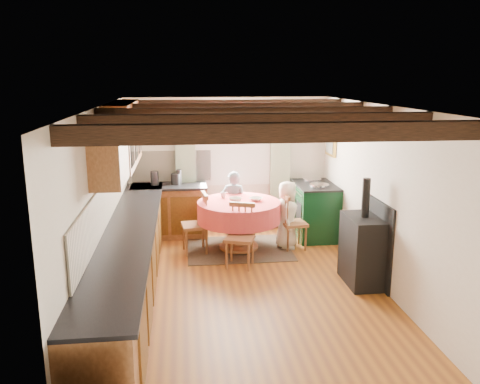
{
  "coord_description": "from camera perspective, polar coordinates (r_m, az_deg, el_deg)",
  "views": [
    {
      "loc": [
        -0.8,
        -5.96,
        2.76
      ],
      "look_at": [
        0.0,
        0.8,
        1.15
      ],
      "focal_mm": 36.81,
      "sensor_mm": 36.0,
      "label": 1
    }
  ],
  "objects": [
    {
      "name": "canister_tall",
      "position": [
        8.62,
        -9.87,
        1.59
      ],
      "size": [
        0.14,
        0.14,
        0.24
      ],
      "primitive_type": "cylinder",
      "color": "#262628",
      "rests_on": "worktop_back"
    },
    {
      "name": "wall_cabinet_solid",
      "position": [
        5.79,
        -14.96,
        4.3
      ],
      "size": [
        0.34,
        0.9,
        0.7
      ],
      "primitive_type": "cube",
      "color": "#A2683D",
      "rests_on": "wall_left"
    },
    {
      "name": "child_right",
      "position": [
        8.06,
        5.48,
        -2.63
      ],
      "size": [
        0.48,
        0.62,
        1.11
      ],
      "primitive_type": "imported",
      "rotation": [
        0.0,
        0.0,
        1.31
      ],
      "color": "#F2E7CA",
      "rests_on": "floor"
    },
    {
      "name": "worktop_back",
      "position": [
        8.6,
        -8.25,
        0.67
      ],
      "size": [
        1.3,
        0.64,
        0.04
      ],
      "primitive_type": "cube",
      "color": "black",
      "rests_on": "base_cabinet_back"
    },
    {
      "name": "chair_right",
      "position": [
        8.05,
        6.27,
        -3.39
      ],
      "size": [
        0.46,
        0.44,
        0.92
      ],
      "primitive_type": null,
      "rotation": [
        0.0,
        0.0,
        1.69
      ],
      "color": "brown",
      "rests_on": "floor"
    },
    {
      "name": "cast_iron_stove",
      "position": [
        6.79,
        14.15,
        -4.5
      ],
      "size": [
        0.44,
        0.73,
        1.46
      ],
      "primitive_type": null,
      "color": "black",
      "rests_on": "floor"
    },
    {
      "name": "base_cabinet_back",
      "position": [
        8.73,
        -8.15,
        -2.24
      ],
      "size": [
        1.3,
        0.6,
        0.88
      ],
      "primitive_type": "cube",
      "color": "#A2683D",
      "rests_on": "floor"
    },
    {
      "name": "bowl_b",
      "position": [
        7.85,
        -0.53,
        -0.9
      ],
      "size": [
        0.28,
        0.28,
        0.06
      ],
      "primitive_type": "imported",
      "rotation": [
        0.0,
        0.0,
        5.63
      ],
      "color": "silver",
      "rests_on": "dining_table"
    },
    {
      "name": "cup",
      "position": [
        8.1,
        -1.97,
        -0.35
      ],
      "size": [
        0.13,
        0.13,
        0.09
      ],
      "primitive_type": "imported",
      "rotation": [
        0.0,
        0.0,
        5.62
      ],
      "color": "silver",
      "rests_on": "dining_table"
    },
    {
      "name": "beam_d",
      "position": [
        7.02,
        -0.19,
        9.63
      ],
      "size": [
        3.6,
        0.16,
        0.16
      ],
      "primitive_type": "cube",
      "color": "#341E12",
      "rests_on": "ceiling"
    },
    {
      "name": "curtain_right",
      "position": [
        8.94,
        4.66,
        2.57
      ],
      "size": [
        0.35,
        0.1,
        2.1
      ],
      "primitive_type": "cube",
      "color": "#8BA184",
      "rests_on": "wall_back"
    },
    {
      "name": "canister_slim",
      "position": [
        8.61,
        -7.1,
        1.75
      ],
      "size": [
        0.09,
        0.09,
        0.26
      ],
      "primitive_type": "cylinder",
      "color": "#262628",
      "rests_on": "worktop_back"
    },
    {
      "name": "rug",
      "position": [
        8.09,
        -0.13,
        -6.61
      ],
      "size": [
        1.68,
        1.3,
        0.01
      ],
      "primitive_type": "cube",
      "color": "#3A2D24",
      "rests_on": "floor"
    },
    {
      "name": "curtain_left",
      "position": [
        8.77,
        -6.3,
        2.32
      ],
      "size": [
        0.35,
        0.1,
        2.1
      ],
      "primitive_type": "cube",
      "color": "#8BA184",
      "rests_on": "wall_back"
    },
    {
      "name": "wall_right",
      "position": [
        6.69,
        16.34,
        -0.73
      ],
      "size": [
        0.0,
        5.5,
        2.4
      ],
      "primitive_type": "cube",
      "color": "silver",
      "rests_on": "ground"
    },
    {
      "name": "chair_near",
      "position": [
        7.24,
        -0.03,
        -5.12
      ],
      "size": [
        0.52,
        0.54,
        0.95
      ],
      "primitive_type": null,
      "rotation": [
        0.0,
        0.0,
        -0.34
      ],
      "color": "brown",
      "rests_on": "floor"
    },
    {
      "name": "splash_back",
      "position": [
        8.83,
        -7.95,
        3.01
      ],
      "size": [
        1.4,
        0.02,
        0.55
      ],
      "primitive_type": "cube",
      "color": "beige",
      "rests_on": "wall_back"
    },
    {
      "name": "aga_range",
      "position": [
        8.69,
        8.64,
        -2.05
      ],
      "size": [
        0.67,
        1.04,
        0.96
      ],
      "primitive_type": null,
      "color": "black",
      "rests_on": "floor"
    },
    {
      "name": "beam_e",
      "position": [
        8.02,
        -1.02,
        10.08
      ],
      "size": [
        3.6,
        0.16,
        0.16
      ],
      "primitive_type": "cube",
      "color": "#341E12",
      "rests_on": "ceiling"
    },
    {
      "name": "wall_left",
      "position": [
        6.24,
        -15.74,
        -1.68
      ],
      "size": [
        0.0,
        5.5,
        2.4
      ],
      "primitive_type": "cube",
      "color": "silver",
      "rests_on": "ground"
    },
    {
      "name": "base_cabinet_left",
      "position": [
        6.44,
        -12.65,
        -8.17
      ],
      "size": [
        0.6,
        5.3,
        0.88
      ],
      "primitive_type": "cube",
      "color": "#A2683D",
      "rests_on": "floor"
    },
    {
      "name": "child_far",
      "position": [
        8.49,
        -0.74,
        -1.49
      ],
      "size": [
        0.48,
        0.36,
        1.18
      ],
      "primitive_type": "imported",
      "rotation": [
        0.0,
        0.0,
        2.94
      ],
      "color": "slate",
      "rests_on": "floor"
    },
    {
      "name": "wall_picture",
      "position": [
        8.72,
        10.51,
        6.1
      ],
      "size": [
        0.04,
        0.5,
        0.6
      ],
      "primitive_type": "cube",
      "color": "gold",
      "rests_on": "wall_right"
    },
    {
      "name": "splash_left",
      "position": [
        6.53,
        -15.18,
        -1.0
      ],
      "size": [
        0.02,
        4.5,
        0.55
      ],
      "primitive_type": "cube",
      "color": "beige",
      "rests_on": "wall_left"
    },
    {
      "name": "window_frame",
      "position": [
        8.82,
        -0.83,
        5.75
      ],
      "size": [
        1.34,
        0.03,
        1.54
      ],
      "primitive_type": "cube",
      "color": "white",
      "rests_on": "wall_back"
    },
    {
      "name": "canister_wide",
      "position": [
        8.62,
        -7.45,
        1.5
      ],
      "size": [
        0.17,
        0.17,
        0.19
      ],
      "primitive_type": "cylinder",
      "color": "#262628",
      "rests_on": "worktop_back"
    },
    {
      "name": "floor",
      "position": [
        6.62,
        0.83,
        -11.34
      ],
      "size": [
        3.6,
        5.5,
        0.0
      ],
      "primitive_type": "cube",
      "color": "#A55F1E",
      "rests_on": "ground"
    },
    {
      "name": "window_pane",
      "position": [
        8.83,
        -0.84,
        5.75
      ],
      "size": [
        1.2,
        0.01,
        1.4
      ],
      "primitive_type": "cube",
      "color": "white",
      "rests_on": "wall_back"
    },
    {
      "name": "chair_left",
      "position": [
        7.84,
        -5.27,
        -3.62
      ],
      "size": [
        0.48,
        0.47,
        0.97
      ],
      "primitive_type": null,
      "rotation": [
        0.0,
        0.0,
        -1.45
      ],
      "color": "brown",
      "rests_on": "floor"
    },
    {
      "name": "wall_cabinet_glass",
      "position": [
        7.26,
        -13.36,
        6.54
      ],
      "size": [
        0.34,
        1.8,
        0.9
      ],
      "primitive_type": "cube",
      "color": "#A2683D",
      "rests_on": "wall_left"
    },
    {
      "name": "curtain_rod",
      "position": [
        8.68,
        -0.79,
        9.6
      ],
      "size": [
        2.0,
        0.03,
        0.03
      ],
      "primitive_type": "cylinder",
      "rotation": [
        0.0,
        1.57,
        0.0
      ],
      "color": "black",
      "rests_on": "wall_back"
    },
    {
      "name": "beam_c",
      "position": [
        6.03,
        0.9,
        9.02
      ],
      "size": [
        3.6,
        0.16,
        0.16
      ],
      "primitive_type": "cube",
      "color": "#341E12",
      "rests_on": "ceiling"
    },
    {
      "name": "bowl_a",
      "position": [
        7.92,
        1.87,
        -0.82
      ],
      "size": [
        0.28,
        0.28,
        0.05
      ],
      "primitive_type": "imported",
      "rotation": [
        0.0,
        0.0,
        1.05
      ],
      "color": "silver",
      "rests_on": "dining_table"
    },
    {
      "name": "ceiling",
      "position": [
        6.03,
        0.91,
        9.87
      ],
      "size": [
        3.6,
        5.5,
        0.0
      ],
      "primitive_type": "cube",
      "color": "white",
      "rests_on": "ground"
    },
    {
      "name": "beam_a",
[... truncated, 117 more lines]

